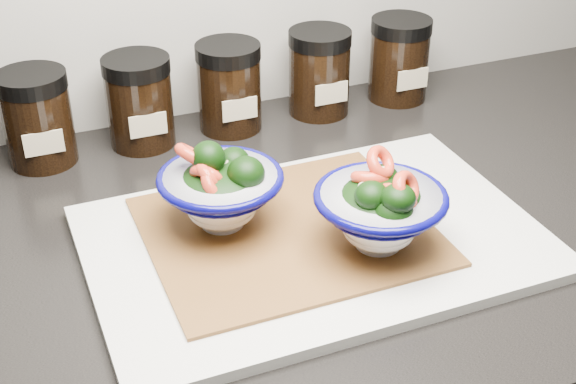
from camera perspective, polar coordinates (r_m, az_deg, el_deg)
name	(u,v)px	position (r m, az deg, el deg)	size (l,w,h in m)	color
countertop	(265,246)	(0.85, -1.66, -3.88)	(3.50, 0.60, 0.04)	black
cutting_board	(314,241)	(0.81, 1.85, -3.48)	(0.45, 0.30, 0.01)	silver
bamboo_mat	(288,231)	(0.81, 0.00, -2.77)	(0.28, 0.24, 0.00)	brown
bowl_left	(221,190)	(0.80, -4.79, 0.15)	(0.13, 0.13, 0.09)	white
bowl_right	(381,210)	(0.77, 6.61, -1.28)	(0.13, 0.13, 0.10)	white
spice_jar_b	(37,118)	(0.98, -17.40, 5.03)	(0.08, 0.08, 0.11)	black
spice_jar_c	(139,102)	(1.00, -10.52, 6.34)	(0.08, 0.08, 0.11)	black
spice_jar_d	(229,87)	(1.02, -4.20, 7.47)	(0.08, 0.08, 0.11)	black
spice_jar_e	(319,72)	(1.06, 2.24, 8.51)	(0.08, 0.08, 0.11)	black
spice_jar_f	(399,59)	(1.11, 7.91, 9.34)	(0.08, 0.08, 0.11)	black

